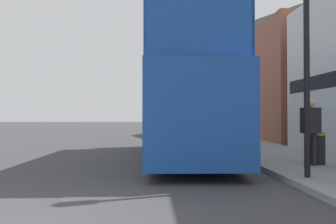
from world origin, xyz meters
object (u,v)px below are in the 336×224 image
lamp_post_second (220,84)px  litter_bin (317,147)px  tour_bus (185,107)px  lamp_post_nearest (306,19)px  parked_car_ahead_of_bus (181,130)px  pedestrian_third (311,125)px  lamp_post_third (198,92)px

lamp_post_second → litter_bin: size_ratio=4.84×
litter_bin → tour_bus: bearing=141.4°
lamp_post_nearest → lamp_post_second: size_ratio=1.20×
tour_bus → litter_bin: bearing=-36.7°
tour_bus → litter_bin: tour_bus is taller
parked_car_ahead_of_bus → lamp_post_nearest: (1.62, -12.27, 3.00)m
pedestrian_third → lamp_post_third: size_ratio=0.39×
lamp_post_second → parked_car_ahead_of_bus: bearing=116.1°
tour_bus → lamp_post_nearest: bearing=-62.8°
lamp_post_nearest → lamp_post_second: (-0.00, 8.99, -0.54)m
litter_bin → pedestrian_third: bearing=-140.1°
parked_car_ahead_of_bus → lamp_post_third: (1.82, 5.70, 2.69)m
tour_bus → lamp_post_nearest: 5.56m
litter_bin → lamp_post_second: bearing=100.1°
pedestrian_third → tour_bus: bearing=136.1°
tour_bus → lamp_post_third: lamp_post_third is taller
tour_bus → parked_car_ahead_of_bus: bearing=87.2°
lamp_post_nearest → lamp_post_third: lamp_post_nearest is taller
lamp_post_third → lamp_post_second: bearing=-91.3°
pedestrian_third → parked_car_ahead_of_bus: bearing=103.6°
tour_bus → pedestrian_third: 4.44m
tour_bus → litter_bin: 4.62m
litter_bin → parked_car_ahead_of_bus: bearing=105.5°
parked_car_ahead_of_bus → litter_bin: 10.71m
tour_bus → lamp_post_second: lamp_post_second is taller
pedestrian_third → lamp_post_second: lamp_post_second is taller
lamp_post_nearest → litter_bin: size_ratio=5.83×
pedestrian_third → lamp_post_third: bearing=92.6°
tour_bus → lamp_post_nearest: lamp_post_nearest is taller
parked_car_ahead_of_bus → lamp_post_third: lamp_post_third is taller
tour_bus → litter_bin: (3.49, -2.78, -1.21)m
litter_bin → lamp_post_third: bearing=93.8°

